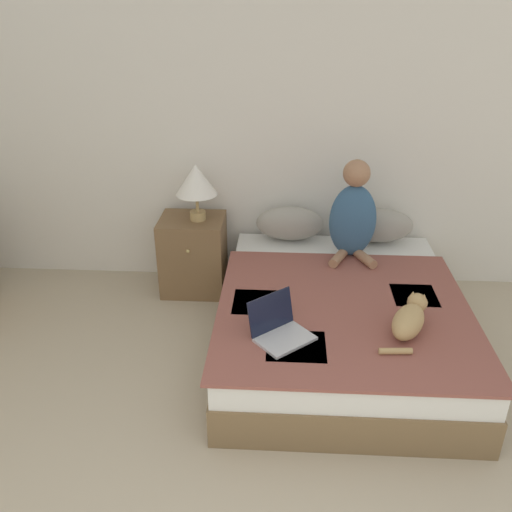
# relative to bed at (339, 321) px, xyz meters

# --- Properties ---
(wall_back) EXTENTS (5.88, 0.05, 2.55)m
(wall_back) POSITION_rel_bed_xyz_m (-0.60, 1.07, 1.06)
(wall_back) COLOR silver
(wall_back) RESTS_ON ground_plane
(bed) EXTENTS (1.63, 1.99, 0.44)m
(bed) POSITION_rel_bed_xyz_m (0.00, 0.00, 0.00)
(bed) COLOR brown
(bed) RESTS_ON ground_plane
(pillow_near) EXTENTS (0.55, 0.23, 0.28)m
(pillow_near) POSITION_rel_bed_xyz_m (-0.36, 0.86, 0.37)
(pillow_near) COLOR gray
(pillow_near) RESTS_ON bed
(pillow_far) EXTENTS (0.55, 0.23, 0.28)m
(pillow_far) POSITION_rel_bed_xyz_m (0.36, 0.86, 0.37)
(pillow_far) COLOR gray
(pillow_far) RESTS_ON bed
(person_sitting) EXTENTS (0.36, 0.35, 0.75)m
(person_sitting) POSITION_rel_bed_xyz_m (0.11, 0.59, 0.55)
(person_sitting) COLOR #33567A
(person_sitting) RESTS_ON bed
(cat_tabby) EXTENTS (0.35, 0.46, 0.19)m
(cat_tabby) POSITION_rel_bed_xyz_m (0.36, -0.43, 0.31)
(cat_tabby) COLOR tan
(cat_tabby) RESTS_ON bed
(laptop_open) EXTENTS (0.42, 0.42, 0.24)m
(laptop_open) POSITION_rel_bed_xyz_m (-0.41, -0.53, 0.28)
(laptop_open) COLOR #B7B7BC
(laptop_open) RESTS_ON bed
(nightstand) EXTENTS (0.51, 0.46, 0.64)m
(nightstand) POSITION_rel_bed_xyz_m (-1.14, 0.78, 0.10)
(nightstand) COLOR brown
(nightstand) RESTS_ON ground_plane
(table_lamp) EXTENTS (0.32, 0.32, 0.45)m
(table_lamp) POSITION_rel_bed_xyz_m (-1.09, 0.77, 0.74)
(table_lamp) COLOR tan
(table_lamp) RESTS_ON nightstand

